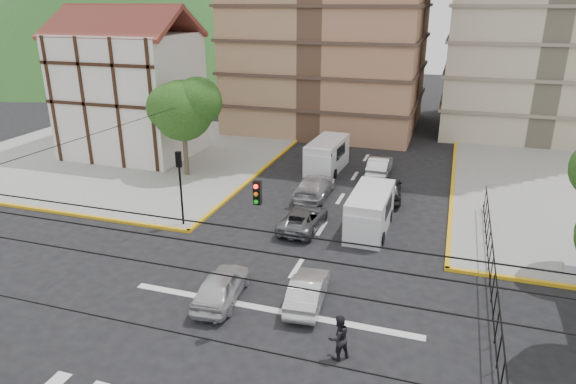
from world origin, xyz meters
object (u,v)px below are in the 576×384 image
at_px(van_left_lane, 326,157).
at_px(van_right_lane, 369,214).
at_px(pedestrian_crosswalk, 339,338).
at_px(car_silver_front_left, 221,286).
at_px(traffic_light_nw, 180,176).
at_px(car_white_front_right, 308,290).

bearing_deg(van_left_lane, van_right_lane, -60.42).
bearing_deg(pedestrian_crosswalk, van_left_lane, -118.98).
bearing_deg(car_silver_front_left, traffic_light_nw, -55.52).
bearing_deg(car_white_front_right, car_silver_front_left, 8.59).
relative_size(traffic_light_nw, pedestrian_crosswalk, 2.46).
xyz_separation_m(car_white_front_right, pedestrian_crosswalk, (2.07, -3.16, 0.24)).
relative_size(van_left_lane, car_white_front_right, 1.40).
bearing_deg(van_right_lane, traffic_light_nw, -165.47).
bearing_deg(traffic_light_nw, van_right_lane, 13.77).
xyz_separation_m(van_left_lane, car_silver_front_left, (0.02, -19.04, -0.48)).
bearing_deg(van_right_lane, van_left_lane, 117.38).
bearing_deg(van_right_lane, car_silver_front_left, -117.87).
distance_m(traffic_light_nw, van_left_lane, 13.79).
bearing_deg(car_silver_front_left, van_left_lane, -95.50).
height_order(traffic_light_nw, pedestrian_crosswalk, traffic_light_nw).
height_order(traffic_light_nw, car_white_front_right, traffic_light_nw).
bearing_deg(van_left_lane, car_silver_front_left, -86.97).
xyz_separation_m(traffic_light_nw, pedestrian_crosswalk, (11.25, -8.79, -2.22)).
distance_m(car_silver_front_left, pedestrian_crosswalk, 6.19).
distance_m(traffic_light_nw, van_right_lane, 10.94).
relative_size(car_white_front_right, pedestrian_crosswalk, 2.21).
distance_m(traffic_light_nw, car_white_front_right, 11.05).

